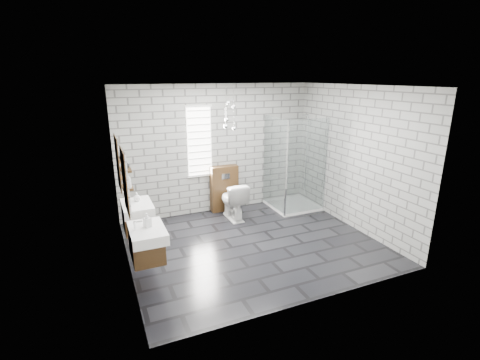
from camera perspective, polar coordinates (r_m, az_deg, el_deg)
floor at (r=6.27m, az=2.17°, el=-10.41°), size 4.20×3.60×0.02m
ceiling at (r=5.58m, az=2.48°, el=15.29°), size 4.20×3.60×0.02m
wall_back at (r=7.41m, az=-3.73°, el=5.04°), size 4.20×0.02×2.70m
wall_front at (r=4.29m, az=12.76°, el=-4.17°), size 4.20×0.02×2.70m
wall_left at (r=5.26m, az=-18.93°, el=-0.78°), size 0.02×3.60×2.70m
wall_right at (r=6.93m, az=18.31°, el=3.39°), size 0.02×3.60×2.70m
vanity_left at (r=5.00m, az=-15.43°, el=-8.66°), size 0.47×0.70×1.57m
vanity_right at (r=5.96m, az=-16.90°, el=-4.57°), size 0.47×0.70×1.57m
shelf_lower at (r=5.23m, az=-17.98°, el=-1.14°), size 0.14×0.30×0.03m
shelf_upper at (r=5.16m, az=-18.24°, el=1.61°), size 0.14×0.30×0.03m
window at (r=7.22m, az=-6.69°, el=6.27°), size 0.56×0.05×1.48m
cistern_panel at (r=7.56m, az=-2.61°, el=-1.37°), size 0.60×0.20×1.00m
flush_plate at (r=7.38m, az=-2.35°, el=0.61°), size 0.18×0.01×0.12m
shower_enclosure at (r=7.71m, az=8.56°, el=-1.16°), size 1.00×1.00×2.03m
pendant_cluster at (r=6.91m, az=-1.72°, el=10.41°), size 0.30×0.20×0.90m
toilet at (r=7.16m, az=-1.18°, el=-3.37°), size 0.44×0.77×0.78m
soap_bottle_a at (r=4.97m, az=-14.97°, el=-6.37°), size 0.12×0.12×0.20m
soap_bottle_b at (r=6.01m, az=-16.58°, el=-2.66°), size 0.14×0.14×0.15m
soap_bottle_c at (r=5.10m, az=-17.88°, el=-0.14°), size 0.09×0.09×0.21m
vase at (r=5.17m, az=-18.24°, el=2.44°), size 0.13×0.13×0.11m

